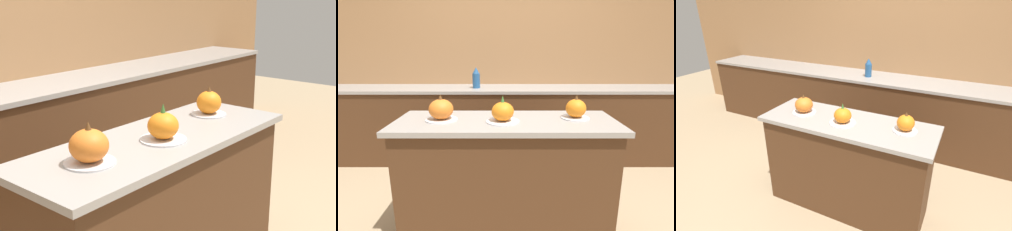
{
  "view_description": "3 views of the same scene",
  "coord_description": "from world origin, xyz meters",
  "views": [
    {
      "loc": [
        -1.64,
        -1.4,
        1.62
      ],
      "look_at": [
        0.05,
        -0.02,
        1.01
      ],
      "focal_mm": 50.0,
      "sensor_mm": 36.0,
      "label": 1
    },
    {
      "loc": [
        -0.0,
        -1.74,
        1.39
      ],
      "look_at": [
        -0.01,
        0.04,
        0.93
      ],
      "focal_mm": 28.0,
      "sensor_mm": 36.0,
      "label": 2
    },
    {
      "loc": [
        0.89,
        -1.84,
        1.87
      ],
      "look_at": [
        -0.05,
        0.03,
        0.94
      ],
      "focal_mm": 28.0,
      "sensor_mm": 36.0,
      "label": 3
    }
  ],
  "objects": [
    {
      "name": "ground_plane",
      "position": [
        0.0,
        0.0,
        0.0
      ],
      "size": [
        12.0,
        12.0,
        0.0
      ],
      "primitive_type": "plane",
      "color": "tan"
    },
    {
      "name": "pumpkin_cake_center",
      "position": [
        -0.02,
        -0.04,
        0.97
      ],
      "size": [
        0.23,
        0.23,
        0.18
      ],
      "color": "silver",
      "rests_on": "kitchen_island"
    },
    {
      "name": "back_counter",
      "position": [
        0.0,
        1.41,
        0.46
      ],
      "size": [
        6.0,
        0.6,
        0.92
      ],
      "color": "#4C2D19",
      "rests_on": "ground_plane"
    },
    {
      "name": "pumpkin_cake_right",
      "position": [
        0.49,
        0.05,
        0.97
      ],
      "size": [
        0.2,
        0.2,
        0.17
      ],
      "color": "silver",
      "rests_on": "kitchen_island"
    },
    {
      "name": "pumpkin_cake_left",
      "position": [
        -0.44,
        0.0,
        0.98
      ],
      "size": [
        0.22,
        0.22,
        0.18
      ],
      "color": "silver",
      "rests_on": "kitchen_island"
    },
    {
      "name": "kitchen_island",
      "position": [
        0.0,
        0.0,
        0.46
      ],
      "size": [
        1.53,
        0.55,
        0.91
      ],
      "color": "#4C2D19",
      "rests_on": "ground_plane"
    },
    {
      "name": "bottle_tall",
      "position": [
        -0.35,
        1.37,
        1.04
      ],
      "size": [
        0.09,
        0.09,
        0.25
      ],
      "color": "#235184",
      "rests_on": "back_counter"
    },
    {
      "name": "wall_back",
      "position": [
        0.0,
        1.74,
        1.25
      ],
      "size": [
        8.0,
        0.06,
        2.5
      ],
      "color": "#9E7047",
      "rests_on": "ground_plane"
    }
  ]
}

